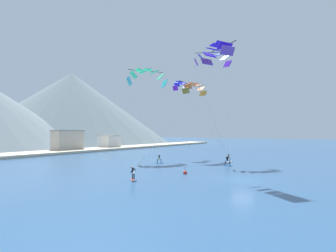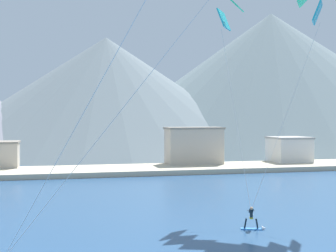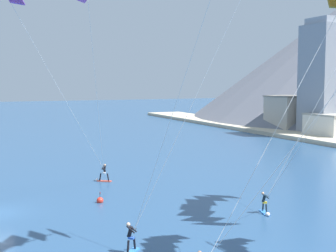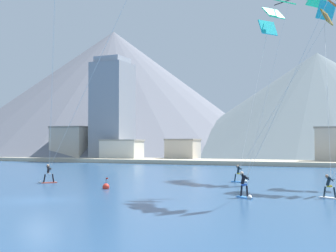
% 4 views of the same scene
% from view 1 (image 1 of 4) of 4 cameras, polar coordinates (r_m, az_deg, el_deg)
% --- Properties ---
extents(ground_plane, '(400.00, 400.00, 0.00)m').
position_cam_1_polar(ground_plane, '(33.12, 15.85, -11.25)').
color(ground_plane, navy).
extents(kitesurfer_near_lead, '(1.33, 1.65, 1.77)m').
position_cam_1_polar(kitesurfer_near_lead, '(31.68, -7.54, -10.75)').
color(kitesurfer_near_lead, '#E54C33').
rests_on(kitesurfer_near_lead, ground).
extents(kitesurfer_near_trail, '(1.47, 1.55, 1.83)m').
position_cam_1_polar(kitesurfer_near_trail, '(46.16, 13.04, -7.70)').
color(kitesurfer_near_trail, '#337FDB').
rests_on(kitesurfer_near_trail, ground).
extents(kitesurfer_mid_center, '(1.78, 0.93, 1.69)m').
position_cam_1_polar(kitesurfer_mid_center, '(48.91, -1.71, -7.49)').
color(kitesurfer_mid_center, '#337FDB').
rests_on(kitesurfer_mid_center, ground).
extents(kitesurfer_far_left, '(1.67, 1.29, 1.66)m').
position_cam_1_polar(kitesurfer_far_left, '(51.79, 13.19, -7.12)').
color(kitesurfer_far_left, white).
rests_on(kitesurfer_far_left, ground).
extents(parafoil_kite_near_lead, '(11.57, 9.60, 16.20)m').
position_cam_1_polar(parafoil_kite_near_lead, '(37.23, 10.54, 15.72)').
color(parafoil_kite_near_lead, purple).
extents(parafoil_kite_near_trail, '(8.06, 8.15, 20.37)m').
position_cam_1_polar(parafoil_kite_near_trail, '(54.30, 9.68, 14.45)').
color(parafoil_kite_near_trail, '#5017BD').
extents(parafoil_kite_mid_center, '(8.45, 9.55, 17.81)m').
position_cam_1_polar(parafoil_kite_mid_center, '(57.11, -4.56, 10.84)').
color(parafoil_kite_mid_center, '#20BBC6').
extents(parafoil_kite_far_left, '(6.48, 9.79, 14.97)m').
position_cam_1_polar(parafoil_kite_far_left, '(57.53, 5.80, 8.25)').
color(parafoil_kite_far_left, olive).
extents(parafoil_kite_distant_high_outer, '(5.51, 1.71, 2.38)m').
position_cam_1_polar(parafoil_kite_distant_high_outer, '(62.33, 2.94, 8.81)').
color(parafoil_kite_distant_high_outer, purple).
extents(race_marker_buoy, '(0.56, 0.56, 1.02)m').
position_cam_1_polar(race_marker_buoy, '(36.49, 3.75, -10.11)').
color(race_marker_buoy, red).
rests_on(race_marker_buoy, ground).
extents(shoreline_strip, '(180.00, 10.00, 0.70)m').
position_cam_1_polar(shoreline_strip, '(71.15, -29.85, -5.47)').
color(shoreline_strip, beige).
rests_on(shoreline_strip, ground).
extents(shore_building_harbour_front, '(5.89, 5.83, 4.65)m').
position_cam_1_polar(shore_building_harbour_front, '(91.30, -12.71, -3.40)').
color(shore_building_harbour_front, silver).
rests_on(shore_building_harbour_front, ground).
extents(shore_building_quay_east, '(8.67, 4.43, 6.28)m').
position_cam_1_polar(shore_building_quay_east, '(81.42, -21.00, -3.03)').
color(shore_building_quay_east, beige).
rests_on(shore_building_quay_east, ground).
extents(mountain_peak_east_shoulder, '(102.11, 102.11, 36.54)m').
position_cam_1_polar(mountain_peak_east_shoulder, '(145.89, -20.31, 3.71)').
color(mountain_peak_east_shoulder, slate).
rests_on(mountain_peak_east_shoulder, ground).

